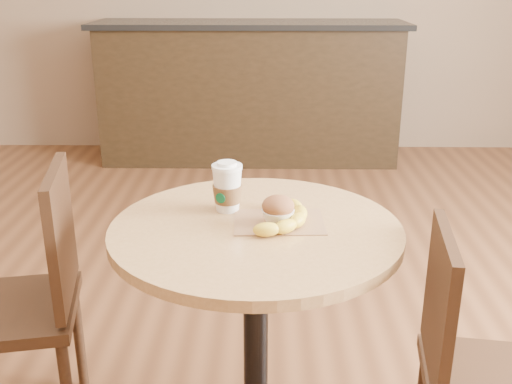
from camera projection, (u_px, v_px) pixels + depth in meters
The scene contains 8 objects.
cafe_table at pixel (256, 289), 1.65m from camera, with size 0.78×0.78×0.75m.
chair_left at pixel (30, 295), 1.79m from camera, with size 0.45×0.45×0.86m.
chair_right at pixel (474, 368), 1.51m from camera, with size 0.40×0.40×0.80m.
service_counter at pixel (250, 92), 4.56m from camera, with size 2.30×0.65×1.04m.
kraft_bag at pixel (279, 222), 1.61m from camera, with size 0.24×0.18×0.00m, color #8C6443.
coffee_cup at pixel (227, 189), 1.67m from camera, with size 0.09×0.09×0.14m.
muffin at pixel (278, 210), 1.58m from camera, with size 0.09×0.09×0.08m.
banana at pixel (284, 215), 1.60m from camera, with size 0.16×0.27×0.04m, color gold, non-canonical shape.
Camera 1 is at (0.13, -1.37, 1.38)m, focal length 42.00 mm.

